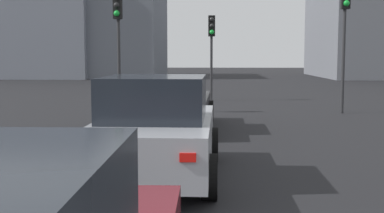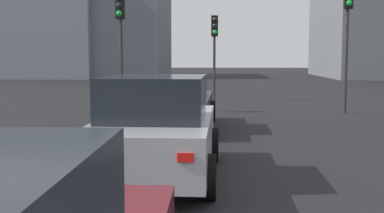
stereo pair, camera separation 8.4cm
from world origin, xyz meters
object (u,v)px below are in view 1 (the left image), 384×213
Objects in this scene: car_silver_right_second at (156,130)px; traffic_light_near_right at (212,39)px; car_black_right_lead at (175,103)px; traffic_light_near_left at (345,20)px; traffic_light_far_left at (118,27)px.

car_silver_right_second is 1.11× the size of traffic_light_near_right.
traffic_light_near_left is at bearing -53.52° from car_black_right_lead.
car_silver_right_second is at bearing 22.04° from traffic_light_far_left.
traffic_light_near_right is 5.93m from traffic_light_far_left.
traffic_light_near_left reaches higher than traffic_light_near_right.
traffic_light_far_left is at bearing 14.98° from car_silver_right_second.
traffic_light_near_right reaches higher than car_silver_right_second.
car_black_right_lead is 1.03× the size of traffic_light_near_left.
car_silver_right_second is 11.06m from traffic_light_near_left.
traffic_light_near_right is (4.80, 4.50, -0.50)m from traffic_light_near_left.
traffic_light_far_left is (-0.20, 7.67, -0.22)m from traffic_light_near_left.
traffic_light_far_left reaches higher than car_silver_right_second.
traffic_light_far_left is at bearing 32.11° from car_black_right_lead.
car_silver_right_second is (-5.52, -0.12, 0.08)m from car_black_right_lead.
traffic_light_near_left is 1.08× the size of traffic_light_far_left.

